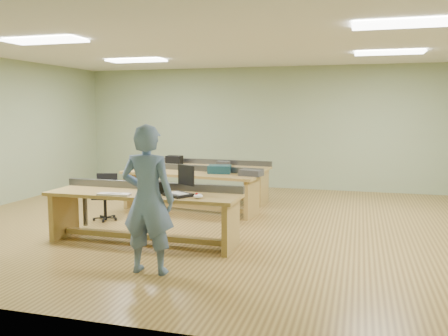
{
  "coord_description": "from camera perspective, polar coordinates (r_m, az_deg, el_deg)",
  "views": [
    {
      "loc": [
        2.04,
        -7.69,
        1.95
      ],
      "look_at": [
        0.01,
        -0.6,
        1.04
      ],
      "focal_mm": 38.0,
      "sensor_mm": 36.0,
      "label": 1
    }
  ],
  "objects": [
    {
      "name": "parts_bin_teal",
      "position": [
        9.02,
        -0.54,
        -0.15
      ],
      "size": [
        0.47,
        0.38,
        0.15
      ],
      "primitive_type": "cube",
      "rotation": [
        0.0,
        0.0,
        0.15
      ],
      "color": "#13353E",
      "rests_on": "workbench_mid"
    },
    {
      "name": "trackball_mouse",
      "position": [
        6.48,
        -3.14,
        -3.39
      ],
      "size": [
        0.16,
        0.18,
        0.06
      ],
      "primitive_type": "ellipsoid",
      "rotation": [
        0.0,
        0.0,
        -0.3
      ],
      "color": "white",
      "rests_on": "workbench_front"
    },
    {
      "name": "wall_front",
      "position": [
        4.24,
        -12.86,
        0.71
      ],
      "size": [
        10.0,
        0.04,
        3.0
      ],
      "primitive_type": "cube",
      "color": "gray",
      "rests_on": "floor"
    },
    {
      "name": "camera_bag",
      "position": [
        6.92,
        -8.0,
        -2.31
      ],
      "size": [
        0.29,
        0.22,
        0.18
      ],
      "primitive_type": "cube",
      "rotation": [
        0.0,
        0.0,
        0.21
      ],
      "color": "black",
      "rests_on": "workbench_front"
    },
    {
      "name": "workbench_front",
      "position": [
        7.07,
        -9.6,
        -4.47
      ],
      "size": [
        2.87,
        0.78,
        0.86
      ],
      "rotation": [
        0.0,
        0.0,
        -0.0
      ],
      "color": "tan",
      "rests_on": "floor"
    },
    {
      "name": "laptop_base",
      "position": [
        6.67,
        -5.54,
        -3.21
      ],
      "size": [
        0.46,
        0.44,
        0.04
      ],
      "primitive_type": "cube",
      "rotation": [
        0.0,
        0.0,
        -0.56
      ],
      "color": "black",
      "rests_on": "workbench_front"
    },
    {
      "name": "wall_back",
      "position": [
        11.87,
        6.12,
        4.81
      ],
      "size": [
        10.0,
        0.04,
        3.0
      ],
      "primitive_type": "cube",
      "color": "gray",
      "rests_on": "floor"
    },
    {
      "name": "floor",
      "position": [
        8.19,
        1.12,
        -6.77
      ],
      "size": [
        10.0,
        10.0,
        0.0
      ],
      "primitive_type": "plane",
      "color": "olive",
      "rests_on": "ground"
    },
    {
      "name": "workbench_mid",
      "position": [
        9.17,
        -4.04,
        -1.76
      ],
      "size": [
        2.83,
        1.09,
        0.86
      ],
      "rotation": [
        0.0,
        0.0,
        -0.13
      ],
      "color": "tan",
      "rests_on": "floor"
    },
    {
      "name": "ceiling",
      "position": [
        8.02,
        1.17,
        14.53
      ],
      "size": [
        10.0,
        10.0,
        0.0
      ],
      "primitive_type": "plane",
      "color": "silver",
      "rests_on": "wall_back"
    },
    {
      "name": "task_chair",
      "position": [
        8.73,
        -14.04,
        -4.11
      ],
      "size": [
        0.54,
        0.54,
        0.82
      ],
      "rotation": [
        0.0,
        0.0,
        0.26
      ],
      "color": "black",
      "rests_on": "floor"
    },
    {
      "name": "person",
      "position": [
        5.7,
        -9.15,
        -3.76
      ],
      "size": [
        0.66,
        0.45,
        1.79
      ],
      "primitive_type": "imported",
      "rotation": [
        0.0,
        0.0,
        3.17
      ],
      "color": "slate",
      "rests_on": "floor"
    },
    {
      "name": "tray_back",
      "position": [
        10.13,
        -0.09,
        0.52
      ],
      "size": [
        0.28,
        0.21,
        0.11
      ],
      "primitive_type": "cube",
      "rotation": [
        0.0,
        0.0,
        0.07
      ],
      "color": "#333335",
      "rests_on": "workbench_back"
    },
    {
      "name": "laptop_screen",
      "position": [
        6.72,
        -4.59,
        -0.86
      ],
      "size": [
        0.31,
        0.21,
        0.28
      ],
      "primitive_type": "cube",
      "rotation": [
        0.0,
        0.0,
        -0.56
      ],
      "color": "black",
      "rests_on": "laptop_base"
    },
    {
      "name": "storage_box_back",
      "position": [
        10.52,
        -6.0,
        0.96
      ],
      "size": [
        0.34,
        0.24,
        0.19
      ],
      "primitive_type": "cube",
      "rotation": [
        0.0,
        0.0,
        0.0
      ],
      "color": "black",
      "rests_on": "workbench_back"
    },
    {
      "name": "fluor_panels",
      "position": [
        8.02,
        1.17,
        14.32
      ],
      "size": [
        6.2,
        3.5,
        0.03
      ],
      "color": "white",
      "rests_on": "ceiling"
    },
    {
      "name": "drinks_can",
      "position": [
        9.12,
        -4.59,
        -0.14
      ],
      "size": [
        0.09,
        0.09,
        0.13
      ],
      "primitive_type": "cylinder",
      "rotation": [
        0.0,
        0.0,
        0.24
      ],
      "color": "silver",
      "rests_on": "workbench_mid"
    },
    {
      "name": "parts_bin_grey",
      "position": [
        8.68,
        3.28,
        -0.57
      ],
      "size": [
        0.45,
        0.34,
        0.11
      ],
      "primitive_type": "cube",
      "rotation": [
        0.0,
        0.0,
        -0.21
      ],
      "color": "#333335",
      "rests_on": "workbench_mid"
    },
    {
      "name": "workbench_back",
      "position": [
        10.29,
        -2.73,
        -0.76
      ],
      "size": [
        3.01,
        0.96,
        0.86
      ],
      "rotation": [
        0.0,
        0.0,
        -0.06
      ],
      "color": "tan",
      "rests_on": "floor"
    },
    {
      "name": "keyboard",
      "position": [
        6.89,
        -13.09,
        -3.1
      ],
      "size": [
        0.48,
        0.19,
        0.03
      ],
      "primitive_type": "cube",
      "rotation": [
        0.0,
        0.0,
        0.08
      ],
      "color": "beige",
      "rests_on": "workbench_front"
    },
    {
      "name": "mug",
      "position": [
        9.17,
        -5.14,
        -0.24
      ],
      "size": [
        0.13,
        0.13,
        0.09
      ],
      "primitive_type": "imported",
      "rotation": [
        0.0,
        0.0,
        0.12
      ],
      "color": "#333335",
      "rests_on": "workbench_mid"
    }
  ]
}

